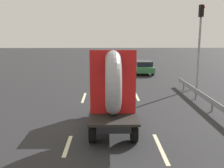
% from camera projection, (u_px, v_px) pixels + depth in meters
% --- Properties ---
extents(ground_plane, '(120.00, 120.00, 0.00)m').
position_uv_depth(ground_plane, '(107.00, 125.00, 13.18)').
color(ground_plane, '#28282B').
extents(flatbed_truck, '(2.02, 5.12, 3.72)m').
position_uv_depth(flatbed_truck, '(112.00, 90.00, 12.80)').
color(flatbed_truck, black).
rests_on(flatbed_truck, ground_plane).
extents(distant_sedan, '(1.78, 4.16, 1.36)m').
position_uv_depth(distant_sedan, '(144.00, 67.00, 28.87)').
color(distant_sedan, black).
rests_on(distant_sedan, ground_plane).
extents(traffic_light, '(0.42, 0.36, 6.40)m').
position_uv_depth(traffic_light, '(200.00, 35.00, 20.96)').
color(traffic_light, gray).
rests_on(traffic_light, ground_plane).
extents(guardrail, '(0.10, 11.44, 0.71)m').
position_uv_depth(guardrail, '(204.00, 96.00, 16.70)').
color(guardrail, gray).
rests_on(guardrail, ground_plane).
extents(lane_dash_left_near, '(0.16, 2.04, 0.01)m').
position_uv_depth(lane_dash_left_near, '(68.00, 146.00, 10.81)').
color(lane_dash_left_near, beige).
rests_on(lane_dash_left_near, ground_plane).
extents(lane_dash_left_far, '(0.16, 2.76, 0.01)m').
position_uv_depth(lane_dash_left_far, '(84.00, 98.00, 18.57)').
color(lane_dash_left_far, beige).
rests_on(lane_dash_left_far, ground_plane).
extents(lane_dash_right_near, '(0.16, 2.84, 0.01)m').
position_uv_depth(lane_dash_right_near, '(160.00, 148.00, 10.59)').
color(lane_dash_right_near, beige).
rests_on(lane_dash_right_near, ground_plane).
extents(lane_dash_right_far, '(0.16, 2.54, 0.01)m').
position_uv_depth(lane_dash_right_far, '(137.00, 96.00, 18.97)').
color(lane_dash_right_far, beige).
rests_on(lane_dash_right_far, ground_plane).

